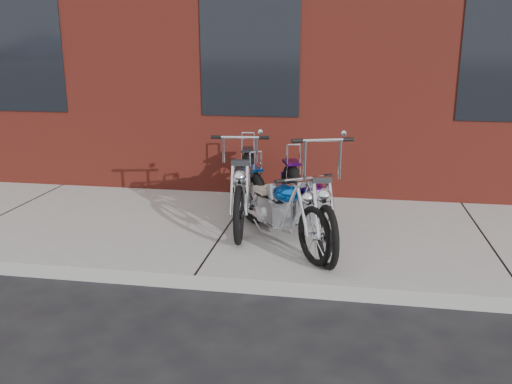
# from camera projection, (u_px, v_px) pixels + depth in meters

# --- Properties ---
(ground) EXTENTS (120.00, 120.00, 0.00)m
(ground) POSITION_uv_depth(u_px,v_px,m) (195.00, 290.00, 5.23)
(ground) COLOR black
(ground) RESTS_ON ground
(sidewalk) EXTENTS (22.00, 3.00, 0.15)m
(sidewalk) POSITION_uv_depth(u_px,v_px,m) (228.00, 231.00, 6.63)
(sidewalk) COLOR gray
(sidewalk) RESTS_ON ground
(chopper_purple) EXTENTS (0.87, 2.15, 1.26)m
(chopper_purple) POSITION_uv_depth(u_px,v_px,m) (306.00, 205.00, 6.05)
(chopper_purple) COLOR black
(chopper_purple) RESTS_ON sidewalk
(chopper_blue) EXTENTS (1.27, 1.77, 0.91)m
(chopper_blue) POSITION_uv_depth(u_px,v_px,m) (278.00, 208.00, 6.04)
(chopper_blue) COLOR black
(chopper_blue) RESTS_ON sidewalk
(chopper_third) EXTENTS (0.56, 2.30, 1.17)m
(chopper_third) POSITION_uv_depth(u_px,v_px,m) (245.00, 188.00, 6.74)
(chopper_third) COLOR black
(chopper_third) RESTS_ON sidewalk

